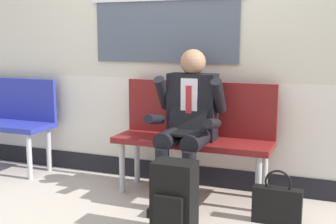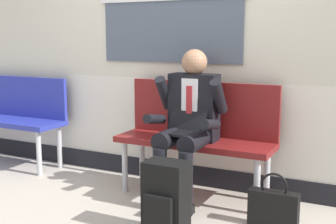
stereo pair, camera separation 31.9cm
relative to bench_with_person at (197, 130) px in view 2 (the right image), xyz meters
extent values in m
plane|color=#B2A899|center=(-0.28, -0.40, -0.57)|extent=(18.00, 18.00, 0.00)
cube|color=silver|center=(-0.28, 0.27, 0.01)|extent=(5.17, 0.12, 0.79)
cube|color=black|center=(-0.28, 0.27, -0.48)|extent=(5.17, 0.14, 0.18)
cube|color=maroon|center=(0.00, -0.08, -0.09)|extent=(1.34, 0.42, 0.05)
cube|color=maroon|center=(0.00, 0.10, 0.17)|extent=(1.34, 0.04, 0.47)
cylinder|color=#B7B7BC|center=(-0.59, -0.23, -0.34)|extent=(0.05, 0.05, 0.45)
cylinder|color=#B7B7BC|center=(-0.59, 0.07, -0.34)|extent=(0.05, 0.05, 0.45)
cylinder|color=#B7B7BC|center=(0.59, -0.23, -0.34)|extent=(0.05, 0.05, 0.45)
cylinder|color=#B7B7BC|center=(0.59, 0.07, -0.34)|extent=(0.05, 0.05, 0.45)
cube|color=#28339E|center=(-2.09, -0.08, -0.09)|extent=(1.18, 0.42, 0.05)
cube|color=#28339E|center=(-2.09, 0.10, 0.15)|extent=(1.18, 0.04, 0.43)
cylinder|color=#B7B7BC|center=(-1.58, -0.23, -0.34)|extent=(0.05, 0.05, 0.45)
cylinder|color=#B7B7BC|center=(-1.58, 0.07, -0.34)|extent=(0.05, 0.05, 0.45)
cylinder|color=black|center=(-0.11, -0.29, -0.02)|extent=(0.15, 0.40, 0.15)
cylinder|color=black|center=(-0.11, -0.48, -0.32)|extent=(0.11, 0.11, 0.50)
cube|color=black|center=(-0.11, -0.54, -0.53)|extent=(0.10, 0.26, 0.07)
cylinder|color=black|center=(0.11, -0.29, -0.02)|extent=(0.15, 0.40, 0.15)
cylinder|color=black|center=(0.11, -0.48, -0.32)|extent=(0.11, 0.11, 0.50)
cube|color=black|center=(0.11, -0.54, -0.53)|extent=(0.10, 0.26, 0.07)
cube|color=black|center=(0.00, -0.08, 0.21)|extent=(0.40, 0.18, 0.55)
cube|color=silver|center=(0.00, -0.17, 0.26)|extent=(0.14, 0.01, 0.38)
cube|color=#B22328|center=(0.00, -0.18, 0.23)|extent=(0.05, 0.01, 0.33)
sphere|color=#9E7051|center=(0.00, -0.08, 0.58)|extent=(0.21, 0.21, 0.21)
cylinder|color=black|center=(-0.24, -0.15, 0.32)|extent=(0.09, 0.25, 0.30)
cylinder|color=black|center=(-0.24, -0.32, 0.12)|extent=(0.08, 0.27, 0.12)
cylinder|color=black|center=(0.24, -0.15, 0.32)|extent=(0.09, 0.25, 0.30)
cylinder|color=black|center=(0.24, -0.32, 0.12)|extent=(0.08, 0.27, 0.12)
cube|color=black|center=(0.00, -0.32, 0.03)|extent=(0.31, 0.22, 0.02)
cube|color=black|center=(0.00, -0.19, 0.14)|extent=(0.31, 0.08, 0.21)
cube|color=black|center=(0.13, -0.84, -0.31)|extent=(0.29, 0.20, 0.52)
cube|color=black|center=(0.13, -0.96, -0.39)|extent=(0.20, 0.04, 0.26)
cube|color=black|center=(0.76, -0.40, -0.43)|extent=(0.35, 0.10, 0.27)
torus|color=black|center=(0.76, -0.40, -0.26)|extent=(0.19, 0.02, 0.19)
camera|label=1|loc=(1.15, -3.54, 0.78)|focal=47.47mm
camera|label=2|loc=(1.44, -3.41, 0.78)|focal=47.47mm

